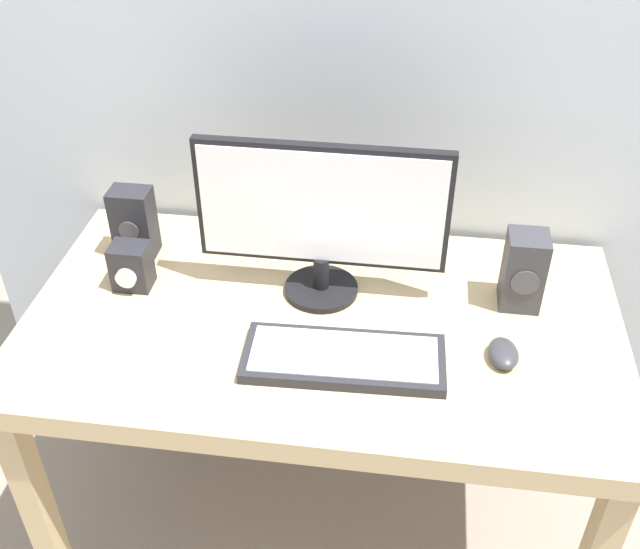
# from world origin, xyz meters

# --- Properties ---
(ground_plane) EXTENTS (6.00, 6.00, 0.00)m
(ground_plane) POSITION_xyz_m (0.00, 0.00, 0.00)
(ground_plane) COLOR gray
(desk) EXTENTS (1.34, 0.75, 0.76)m
(desk) POSITION_xyz_m (0.00, 0.00, 0.68)
(desk) COLOR tan
(desk) RESTS_ON ground_plane
(monitor) EXTENTS (0.56, 0.17, 0.38)m
(monitor) POSITION_xyz_m (-0.01, 0.10, 0.97)
(monitor) COLOR black
(monitor) RESTS_ON desk
(keyboard_primary) EXTENTS (0.43, 0.18, 0.03)m
(keyboard_primary) POSITION_xyz_m (0.07, -0.14, 0.77)
(keyboard_primary) COLOR #232328
(keyboard_primary) RESTS_ON desk
(mouse) EXTENTS (0.07, 0.10, 0.03)m
(mouse) POSITION_xyz_m (0.39, -0.08, 0.78)
(mouse) COLOR #333338
(mouse) RESTS_ON desk
(speaker_right) EXTENTS (0.09, 0.09, 0.18)m
(speaker_right) POSITION_xyz_m (0.44, 0.11, 0.85)
(speaker_right) COLOR #333338
(speaker_right) RESTS_ON desk
(speaker_left) EXTENTS (0.10, 0.08, 0.18)m
(speaker_left) POSITION_xyz_m (-0.49, 0.19, 0.85)
(speaker_left) COLOR #232328
(speaker_left) RESTS_ON desk
(audio_controller) EXTENTS (0.09, 0.08, 0.11)m
(audio_controller) POSITION_xyz_m (-0.46, 0.05, 0.82)
(audio_controller) COLOR #232328
(audio_controller) RESTS_ON desk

